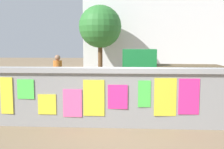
{
  "coord_description": "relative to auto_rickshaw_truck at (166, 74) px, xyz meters",
  "views": [
    {
      "loc": [
        0.09,
        -6.26,
        1.95
      ],
      "look_at": [
        -0.46,
        2.85,
        0.97
      ],
      "focal_mm": 42.18,
      "sensor_mm": 36.0,
      "label": 1
    }
  ],
  "objects": [
    {
      "name": "auto_rickshaw_truck",
      "position": [
        0.0,
        0.0,
        0.0
      ],
      "size": [
        3.67,
        1.69,
        1.85
      ],
      "color": "black",
      "rests_on": "ground"
    },
    {
      "name": "person_walking",
      "position": [
        -4.19,
        0.2,
        0.09
      ],
      "size": [
        0.42,
        0.42,
        1.62
      ],
      "color": "#D83F72",
      "rests_on": "ground"
    },
    {
      "name": "bicycle_near",
      "position": [
        -2.53,
        1.74,
        -0.54
      ],
      "size": [
        1.71,
        0.44,
        0.95
      ],
      "color": "black",
      "rests_on": "ground"
    },
    {
      "name": "motorcycle",
      "position": [
        -4.03,
        -2.17,
        -0.44
      ],
      "size": [
        1.88,
        0.64,
        0.87
      ],
      "color": "black",
      "rests_on": "ground"
    },
    {
      "name": "tree_roadside",
      "position": [
        -3.32,
        7.92,
        2.36
      ],
      "size": [
        2.87,
        2.87,
        4.71
      ],
      "color": "brown",
      "rests_on": "ground"
    },
    {
      "name": "poster_wall",
      "position": [
        -1.53,
        -3.67,
        -0.16
      ],
      "size": [
        6.75,
        0.42,
        1.44
      ],
      "color": "gray",
      "rests_on": "ground"
    },
    {
      "name": "ground",
      "position": [
        -1.53,
        4.33,
        -0.9
      ],
      "size": [
        60.0,
        60.0,
        0.0
      ],
      "primitive_type": "plane",
      "color": "#7A664C"
    },
    {
      "name": "building_background",
      "position": [
        1.45,
        12.58,
        3.85
      ],
      "size": [
        12.79,
        6.18,
        9.46
      ],
      "color": "silver",
      "rests_on": "ground"
    }
  ]
}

